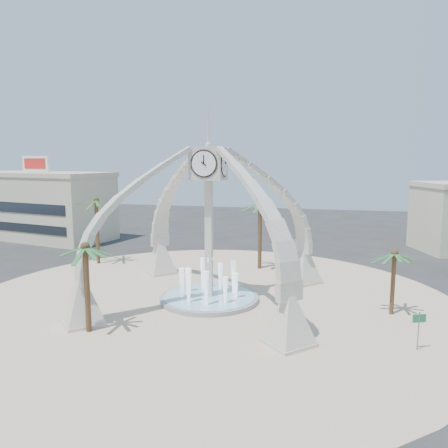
% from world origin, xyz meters
% --- Properties ---
extents(ground, '(140.00, 140.00, 0.00)m').
position_xyz_m(ground, '(0.00, 0.00, 0.00)').
color(ground, '#282828').
rests_on(ground, ground).
extents(plaza, '(40.00, 40.00, 0.06)m').
position_xyz_m(plaza, '(0.00, 0.00, 0.03)').
color(plaza, '#C0AC8E').
rests_on(plaza, ground).
extents(clock_tower, '(17.94, 17.94, 16.30)m').
position_xyz_m(clock_tower, '(-0.00, -0.00, 6.49)').
color(clock_tower, beige).
rests_on(clock_tower, ground).
extents(fountain, '(8.00, 8.00, 3.62)m').
position_xyz_m(fountain, '(0.00, 0.00, 0.29)').
color(fountain, gray).
rests_on(fountain, ground).
extents(building_nw, '(23.75, 13.73, 11.90)m').
position_xyz_m(building_nw, '(-32.00, 22.00, 4.83)').
color(building_nw, '#BEB494').
rests_on(building_nw, ground).
extents(palm_east, '(3.67, 3.67, 5.28)m').
position_xyz_m(palm_east, '(13.93, 0.17, 4.59)').
color(palm_east, brown).
rests_on(palm_east, ground).
extents(palm_west, '(4.63, 4.63, 7.80)m').
position_xyz_m(palm_west, '(-15.31, 9.38, 6.91)').
color(palm_west, brown).
rests_on(palm_west, ground).
extents(palm_north, '(5.54, 5.54, 7.70)m').
position_xyz_m(palm_north, '(2.26, 11.41, 6.78)').
color(palm_north, brown).
rests_on(palm_north, ground).
extents(palm_south, '(4.23, 4.23, 6.51)m').
position_xyz_m(palm_south, '(-6.00, -8.14, 5.69)').
color(palm_south, brown).
rests_on(palm_south, ground).
extents(street_sign, '(0.85, 0.33, 2.43)m').
position_xyz_m(street_sign, '(14.64, -6.02, 1.74)').
color(street_sign, slate).
rests_on(street_sign, ground).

